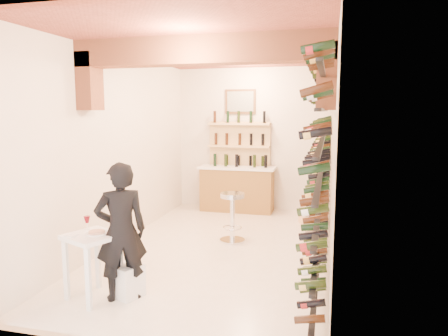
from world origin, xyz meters
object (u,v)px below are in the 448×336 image
object	(u,v)px
tasting_table	(92,246)
person	(121,231)
wine_rack	(318,158)
white_stool	(127,281)
back_counter	(237,188)
chrome_barstool	(232,214)
crate_lower	(312,217)

from	to	relation	value
tasting_table	person	distance (m)	0.39
wine_rack	white_stool	size ratio (longest dim) A/B	14.59
back_counter	tasting_table	world-z (taller)	back_counter
back_counter	person	xyz separation A→B (m)	(-0.36, -4.66, 0.30)
wine_rack	person	bearing A→B (deg)	-137.47
white_stool	person	distance (m)	0.64
back_counter	white_stool	xyz separation A→B (m)	(-0.34, -4.60, -0.34)
person	chrome_barstool	distance (m)	2.61
back_counter	crate_lower	distance (m)	1.88
wine_rack	chrome_barstool	world-z (taller)	wine_rack
crate_lower	white_stool	bearing A→B (deg)	-117.55
wine_rack	person	distance (m)	3.07
tasting_table	wine_rack	bearing A→B (deg)	63.05
crate_lower	wine_rack	bearing A→B (deg)	-86.17
back_counter	tasting_table	xyz separation A→B (m)	(-0.70, -4.75, 0.12)
wine_rack	tasting_table	xyz separation A→B (m)	(-2.53, -2.11, -0.89)
chrome_barstool	wine_rack	bearing A→B (deg)	-17.95
wine_rack	white_stool	distance (m)	3.21
white_stool	back_counter	bearing A→B (deg)	85.82
back_counter	chrome_barstool	size ratio (longest dim) A/B	2.00
white_stool	chrome_barstool	xyz separation A→B (m)	(0.74, 2.41, 0.30)
chrome_barstool	crate_lower	bearing A→B (deg)	49.14
white_stool	person	bearing A→B (deg)	-113.75
wine_rack	back_counter	distance (m)	3.38
wine_rack	crate_lower	distance (m)	2.41
back_counter	tasting_table	size ratio (longest dim) A/B	1.76
person	white_stool	bearing A→B (deg)	-149.21
person	chrome_barstool	size ratio (longest dim) A/B	1.95
wine_rack	tasting_table	bearing A→B (deg)	-140.19
back_counter	chrome_barstool	bearing A→B (deg)	-79.43
person	chrome_barstool	world-z (taller)	person
wine_rack	white_stool	xyz separation A→B (m)	(-2.17, -1.95, -1.35)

